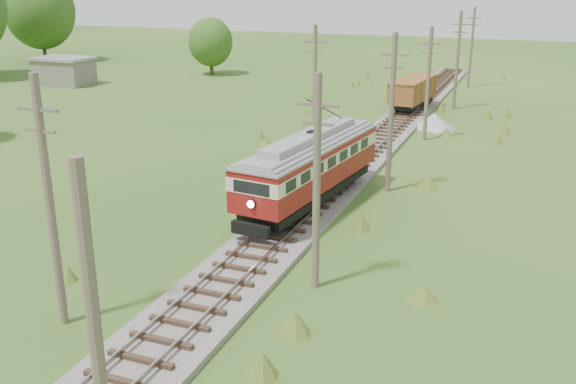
% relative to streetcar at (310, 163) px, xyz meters
% --- Properties ---
extents(railbed_main, '(3.60, 96.00, 0.57)m').
position_rel_streetcar_xyz_m(railbed_main, '(0.00, 7.47, -2.37)').
color(railbed_main, '#605B54').
rests_on(railbed_main, ground).
extents(streetcar, '(4.22, 12.11, 5.48)m').
position_rel_streetcar_xyz_m(streetcar, '(0.00, 0.00, 0.00)').
color(streetcar, black).
rests_on(streetcar, ground).
extents(gondola, '(3.26, 7.70, 2.48)m').
position_rel_streetcar_xyz_m(gondola, '(0.00, 27.77, -0.66)').
color(gondola, black).
rests_on(gondola, ground).
extents(gravel_pile, '(3.42, 3.63, 1.24)m').
position_rel_streetcar_xyz_m(gravel_pile, '(3.10, 21.60, -1.99)').
color(gravel_pile, gray).
rests_on(gravel_pile, ground).
extents(utility_pole_r_1, '(0.30, 0.30, 8.80)m').
position_rel_streetcar_xyz_m(utility_pole_r_1, '(3.10, -21.53, 1.83)').
color(utility_pole_r_1, brown).
rests_on(utility_pole_r_1, ground).
extents(utility_pole_r_2, '(1.60, 0.30, 8.60)m').
position_rel_streetcar_xyz_m(utility_pole_r_2, '(3.30, -8.53, 1.86)').
color(utility_pole_r_2, brown).
rests_on(utility_pole_r_2, ground).
extents(utility_pole_r_3, '(1.60, 0.30, 9.00)m').
position_rel_streetcar_xyz_m(utility_pole_r_3, '(3.20, 4.47, 2.06)').
color(utility_pole_r_3, brown).
rests_on(utility_pole_r_3, ground).
extents(utility_pole_r_4, '(1.60, 0.30, 8.40)m').
position_rel_streetcar_xyz_m(utility_pole_r_4, '(3.00, 17.47, 1.76)').
color(utility_pole_r_4, brown).
rests_on(utility_pole_r_4, ground).
extents(utility_pole_r_5, '(1.60, 0.30, 8.90)m').
position_rel_streetcar_xyz_m(utility_pole_r_5, '(3.40, 30.47, 2.01)').
color(utility_pole_r_5, brown).
rests_on(utility_pole_r_5, ground).
extents(utility_pole_r_6, '(1.60, 0.30, 8.70)m').
position_rel_streetcar_xyz_m(utility_pole_r_6, '(3.20, 43.47, 1.91)').
color(utility_pole_r_6, brown).
rests_on(utility_pole_r_6, ground).
extents(utility_pole_l_a, '(1.60, 0.30, 9.00)m').
position_rel_streetcar_xyz_m(utility_pole_l_a, '(-4.20, -14.53, 2.06)').
color(utility_pole_l_a, brown).
rests_on(utility_pole_l_a, ground).
extents(utility_pole_l_b, '(1.60, 0.30, 8.60)m').
position_rel_streetcar_xyz_m(utility_pole_l_b, '(-4.50, 13.47, 1.86)').
color(utility_pole_l_b, brown).
rests_on(utility_pole_l_b, ground).
extents(tree_left_5, '(9.66, 9.66, 12.44)m').
position_rel_streetcar_xyz_m(tree_left_5, '(-56.00, 43.47, 4.56)').
color(tree_left_5, '#38281C').
rests_on(tree_left_5, ground).
extents(tree_mid_a, '(5.46, 5.46, 7.03)m').
position_rel_streetcar_xyz_m(tree_mid_a, '(-28.00, 41.47, 1.45)').
color(tree_mid_a, '#38281C').
rests_on(tree_mid_a, ground).
extents(shed, '(6.40, 4.40, 3.10)m').
position_rel_streetcar_xyz_m(shed, '(-40.00, 28.47, -0.99)').
color(shed, slate).
rests_on(shed, ground).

